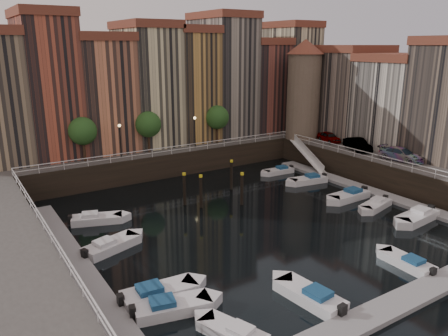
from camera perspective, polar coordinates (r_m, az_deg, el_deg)
ground at (r=42.12m, az=2.94°, el=-6.64°), size 200.00×200.00×0.00m
quay_far at (r=63.61m, az=-10.76°, el=2.31°), size 80.00×20.00×3.00m
quay_right at (r=60.53m, az=26.29°, el=0.23°), size 20.00×36.00×3.00m
dock_left at (r=35.09m, az=-18.62°, el=-12.04°), size 2.00×28.00×0.35m
dock_right at (r=52.02m, az=18.32°, el=-2.80°), size 2.00×28.00×0.35m
dock_near at (r=31.37m, az=22.02°, el=-15.94°), size 30.00×2.00×0.35m
mountains at (r=143.91m, az=-23.25°, el=11.36°), size 145.00×100.00×18.00m
far_terrace at (r=61.15m, az=-7.40°, el=10.91°), size 48.70×10.30×17.50m
right_terrace at (r=60.99m, az=21.83°, el=8.59°), size 9.30×24.30×14.00m
corner_tower at (r=63.13m, az=10.37°, el=10.24°), size 5.20×5.20×13.80m
promenade_trees at (r=55.02m, az=-9.23°, el=5.70°), size 21.20×3.20×5.20m
street_lamps at (r=54.37m, az=-8.45°, el=4.87°), size 10.36×0.36×4.18m
railings at (r=44.71m, az=-0.62°, el=-0.13°), size 36.08×34.04×0.52m
gangway at (r=59.31m, az=10.85°, el=1.74°), size 2.78×8.32×3.73m
mooring_pilings at (r=46.08m, az=-1.16°, el=-2.42°), size 7.25×5.14×3.78m
boat_left_0 at (r=28.61m, az=-6.96°, el=-17.59°), size 5.17×2.84×1.16m
boat_left_1 at (r=30.04m, az=-8.65°, el=-15.85°), size 5.31×2.25×1.20m
boat_left_3 at (r=37.04m, az=-14.64°, el=-9.79°), size 5.18×3.25×1.16m
boat_left_4 at (r=42.77m, az=-16.41°, el=-6.40°), size 4.94×3.17×1.11m
boat_right_0 at (r=45.33m, az=23.97°, el=-5.83°), size 5.37×2.40×1.21m
boat_right_1 at (r=47.20m, az=19.24°, el=-4.56°), size 4.63×2.57×1.04m
boat_right_2 at (r=48.93m, az=16.07°, el=-3.50°), size 5.27×2.08×1.20m
boat_right_3 at (r=53.51m, az=11.02°, el=-1.53°), size 4.94×2.42×1.11m
boat_right_4 at (r=56.86m, az=7.21°, el=-0.37°), size 4.29×1.78×0.97m
boat_near_0 at (r=26.45m, az=1.32°, el=-20.74°), size 2.92×4.48×1.01m
boat_near_1 at (r=29.96m, az=11.29°, el=-16.09°), size 2.38×5.28×1.19m
boat_near_2 at (r=36.20m, az=22.87°, el=-11.30°), size 1.74×4.44×1.01m
car_a at (r=61.99m, az=13.55°, el=3.87°), size 2.44×4.31×1.38m
car_b at (r=57.79m, az=17.04°, el=2.86°), size 3.14×5.04×1.57m
car_c at (r=54.44m, az=22.13°, el=1.57°), size 2.84×5.45×1.51m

